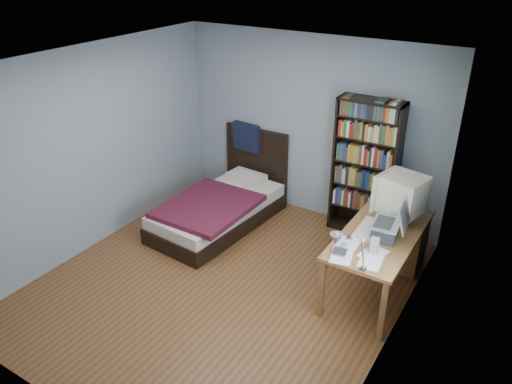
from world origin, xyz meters
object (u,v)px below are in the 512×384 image
soda_can (380,215)px  bed (221,206)px  desk (391,239)px  desk_lamp (341,242)px  laptop (387,229)px  keyboard (368,229)px  crt_monitor (401,194)px  bookshelf (365,169)px  speaker (374,246)px

soda_can → bed: 2.28m
desk → desk_lamp: desk_lamp is taller
laptop → keyboard: (-0.22, 0.05, -0.10)m
keyboard → soda_can: size_ratio=4.06×
crt_monitor → bed: (-2.38, -0.10, -0.77)m
desk → bookshelf: 1.03m
desk_lamp → soda_can: (-0.08, 1.37, -0.41)m
crt_monitor → desk: bearing=144.5°
laptop → bookshelf: bearing=120.4°
crt_monitor → soda_can: crt_monitor is taller
crt_monitor → soda_can: 0.32m
desk_lamp → bed: size_ratio=0.28×
desk → speaker: (0.06, -0.85, 0.40)m
crt_monitor → speaker: (0.02, -0.82, -0.21)m
speaker → desk: bearing=87.2°
desk → speaker: 0.94m
bookshelf → laptop: bearing=-59.6°
speaker → laptop: bearing=79.4°
desk_lamp → desk: bearing=89.0°
laptop → desk_lamp: bearing=-96.2°
desk → keyboard: bearing=-106.2°
bed → laptop: bearing=-9.1°
keyboard → bookshelf: 1.24m
desk → bookshelf: bookshelf is taller
desk → bookshelf: (-0.61, 0.66, 0.50)m
desk_lamp → bookshelf: (-0.59, 2.21, -0.29)m
bookshelf → soda_can: bearing=-58.8°
laptop → speaker: laptop is taller
desk_lamp → speaker: (0.09, 0.69, -0.39)m
laptop → keyboard: bearing=167.2°
crt_monitor → keyboard: crt_monitor is taller
laptop → desk_lamp: desk_lamp is taller
speaker → bed: bearing=156.3°
desk_lamp → bookshelf: bearing=104.9°
soda_can → bookshelf: size_ratio=0.07×
soda_can → desk_lamp: bearing=-86.7°
keyboard → speaker: size_ratio=2.99×
speaker → soda_can: 0.70m
desk_lamp → bed: bearing=148.5°
laptop → bookshelf: 1.38m
laptop → bed: bearing=170.9°
desk_lamp → soda_can: desk_lamp is taller
crt_monitor → desk_lamp: desk_lamp is taller
keyboard → speaker: speaker is taller
crt_monitor → bed: bearing=-177.5°
desk → desk_lamp: size_ratio=2.71×
desk → crt_monitor: (0.05, -0.04, 0.61)m
desk → laptop: bearing=-80.9°
laptop → soda_can: 0.40m
desk → crt_monitor: crt_monitor is taller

